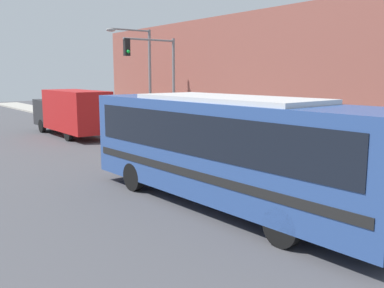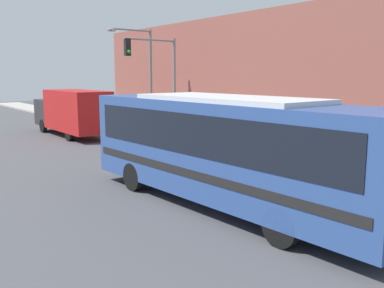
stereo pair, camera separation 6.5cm
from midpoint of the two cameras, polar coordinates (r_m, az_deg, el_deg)
name	(u,v)px [view 2 (the right image)]	position (r m, az deg, el deg)	size (l,w,h in m)	color
ground_plane	(311,228)	(11.80, 15.72, -10.68)	(120.00, 120.00, 0.00)	#47474C
sidewalk	(134,129)	(30.78, -7.63, 1.96)	(3.01, 70.00, 0.16)	#A8A399
building_facade	(246,80)	(27.90, 7.27, 8.52)	(6.00, 24.77, 7.25)	brown
city_bus	(226,144)	(12.63, 4.70, -0.06)	(3.03, 10.99, 3.33)	#2D4C8C
delivery_truck	(72,111)	(28.70, -15.67, 4.25)	(2.28, 8.16, 2.96)	#B21919
fire_hydrant	(347,166)	(16.99, 20.03, -2.80)	(0.25, 0.34, 0.81)	red
traffic_light_pole	(159,71)	(24.31, -4.39, 9.62)	(3.28, 0.35, 5.81)	slate
parking_meter	(224,134)	(21.41, 4.38, 1.37)	(0.14, 0.14, 1.26)	slate
street_lamp	(145,71)	(27.03, -6.28, 9.59)	(2.99, 0.28, 6.52)	slate
pedestrian_near_corner	(189,123)	(25.88, -0.33, 2.86)	(0.34, 0.34, 1.77)	slate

